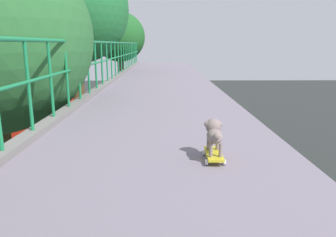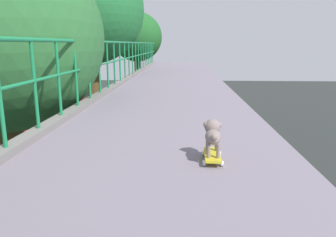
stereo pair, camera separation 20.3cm
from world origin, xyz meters
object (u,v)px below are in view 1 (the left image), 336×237
Objects in this scene: car_black_seventh at (49,155)px; car_green_fifth at (1,197)px; toy_skateboard at (214,154)px; small_dog at (214,132)px; city_bus at (45,104)px.

car_green_fifth is at bearing -92.35° from car_black_seventh.
small_dog is (0.00, 0.03, 0.22)m from toy_skateboard.
small_dog reaches higher than car_green_fifth.
toy_skateboard is at bearing -51.28° from car_green_fifth.
city_bus is 26.97m from small_dog.
city_bus is at bearing 103.46° from car_green_fifth.
toy_skateboard reaches higher than city_bus.
car_green_fifth is 12.71m from small_dog.
car_green_fifth is 5.04m from car_black_seventh.
car_black_seventh is 9.60× the size of toy_skateboard.
car_green_fifth is 12.65m from toy_skateboard.
toy_skateboard is (7.25, -9.04, 5.06)m from car_green_fifth.
city_bus reaches higher than car_green_fifth.
small_dog reaches higher than car_black_seventh.
car_green_fifth is 10.23× the size of small_dog.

